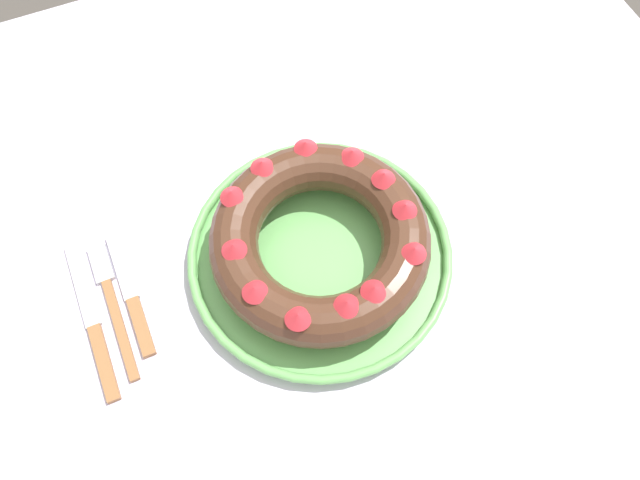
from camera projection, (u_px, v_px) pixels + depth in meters
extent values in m
plane|color=#4C4742|center=(312.00, 399.00, 1.51)|extent=(8.00, 8.00, 0.00)
cube|color=silver|center=(305.00, 277.00, 0.83)|extent=(1.35, 1.21, 0.03)
cylinder|color=brown|center=(457.00, 62.00, 1.50)|extent=(0.06, 0.06, 0.75)
cylinder|color=#6BB760|center=(320.00, 257.00, 0.82)|extent=(0.33, 0.33, 0.01)
torus|color=#6BB760|center=(320.00, 253.00, 0.81)|extent=(0.35, 0.35, 0.01)
torus|color=#4C2D1E|center=(320.00, 240.00, 0.78)|extent=(0.28, 0.28, 0.06)
cone|color=red|center=(234.00, 248.00, 0.73)|extent=(0.04, 0.04, 0.01)
cone|color=red|center=(254.00, 290.00, 0.71)|extent=(0.03, 0.03, 0.01)
cone|color=red|center=(298.00, 317.00, 0.69)|extent=(0.04, 0.04, 0.01)
cone|color=red|center=(347.00, 304.00, 0.70)|extent=(0.04, 0.04, 0.01)
cone|color=red|center=(374.00, 290.00, 0.71)|extent=(0.04, 0.04, 0.01)
cone|color=red|center=(414.00, 251.00, 0.73)|extent=(0.04, 0.04, 0.01)
cone|color=red|center=(405.00, 208.00, 0.76)|extent=(0.04, 0.04, 0.01)
cone|color=red|center=(384.00, 176.00, 0.78)|extent=(0.04, 0.04, 0.01)
cone|color=red|center=(352.00, 154.00, 0.79)|extent=(0.04, 0.04, 0.01)
cone|color=red|center=(306.00, 145.00, 0.80)|extent=(0.04, 0.04, 0.01)
cone|color=red|center=(262.00, 165.00, 0.78)|extent=(0.04, 0.04, 0.01)
cone|color=red|center=(232.00, 194.00, 0.76)|extent=(0.04, 0.04, 0.01)
cube|color=#936038|center=(120.00, 329.00, 0.78)|extent=(0.01, 0.14, 0.01)
cube|color=silver|center=(101.00, 264.00, 0.82)|extent=(0.02, 0.05, 0.01)
cube|color=#936038|center=(104.00, 363.00, 0.76)|extent=(0.02, 0.10, 0.01)
cube|color=silver|center=(83.00, 285.00, 0.81)|extent=(0.02, 0.12, 0.00)
cube|color=#936038|center=(141.00, 327.00, 0.78)|extent=(0.02, 0.08, 0.01)
cube|color=silver|center=(123.00, 266.00, 0.82)|extent=(0.02, 0.10, 0.00)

